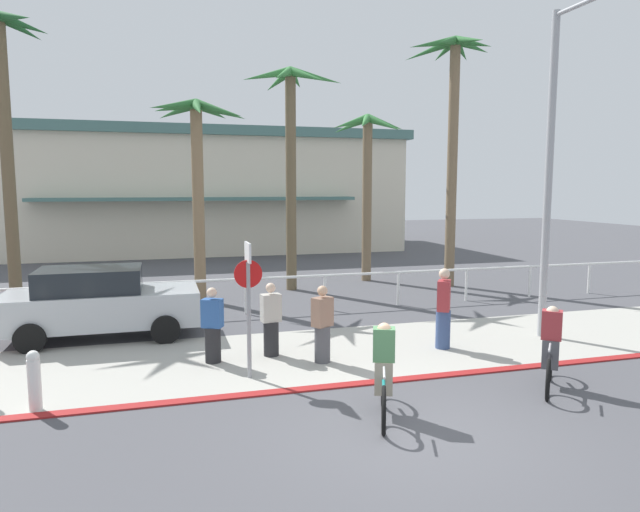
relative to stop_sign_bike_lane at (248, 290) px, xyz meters
The scene contains 20 objects.
ground_plane 7.38m from the stop_sign_bike_lane, 74.66° to the left, with size 80.00×80.00×0.00m, color #4C4C51.
sidewalk_strip 2.77m from the stop_sign_bike_lane, 30.69° to the left, with size 44.00×4.00×0.02m, color #ADAAA0.
curb_paint 2.67m from the stop_sign_bike_lane, 24.64° to the right, with size 44.00×0.24×0.03m, color maroon.
building_backdrop 24.12m from the stop_sign_bike_lane, 88.90° to the left, with size 23.11×11.69×6.69m.
rail_fence 5.81m from the stop_sign_bike_lane, 70.70° to the left, with size 25.67×0.08×1.04m.
stop_sign_bike_lane is the anchor object (origin of this frame).
bollard_1 3.77m from the stop_sign_bike_lane, 169.73° to the right, with size 0.20×0.20×1.00m.
streetlight_curb 7.69m from the stop_sign_bike_lane, ahead, with size 0.24×2.54×7.50m.
palm_tree_0 11.25m from the stop_sign_bike_lane, 124.45° to the left, with size 3.10×3.45×8.56m.
palm_tree_1 8.32m from the stop_sign_bike_lane, 92.58° to the left, with size 3.03×3.53×6.24m.
palm_tree_2 10.01m from the stop_sign_bike_lane, 71.92° to the left, with size 3.48×2.71×7.59m.
palm_tree_3 12.07m from the stop_sign_bike_lane, 58.78° to the left, with size 2.86×3.00×6.29m.
palm_tree_4 12.62m from the stop_sign_bike_lane, 43.41° to the left, with size 3.10×3.38×8.77m.
car_silver_1 4.87m from the stop_sign_bike_lane, 127.85° to the left, with size 4.40×2.02×1.69m.
cyclist_teal_0 3.04m from the stop_sign_bike_lane, 52.59° to the right, with size 0.73×1.71×1.50m.
cyclist_black_1 5.53m from the stop_sign_bike_lane, 20.84° to the right, with size 1.22×1.43×1.50m.
pedestrian_0 1.59m from the stop_sign_bike_lane, 116.75° to the left, with size 0.47×0.43×1.56m.
pedestrian_1 1.72m from the stop_sign_bike_lane, 62.54° to the left, with size 0.43×0.36×1.58m.
pedestrian_2 4.56m from the stop_sign_bike_lane, ahead, with size 0.44×0.48×1.80m.
pedestrian_3 1.91m from the stop_sign_bike_lane, 18.64° to the left, with size 0.48×0.43×1.60m.
Camera 1 is at (-3.43, -7.12, 3.55)m, focal length 31.70 mm.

